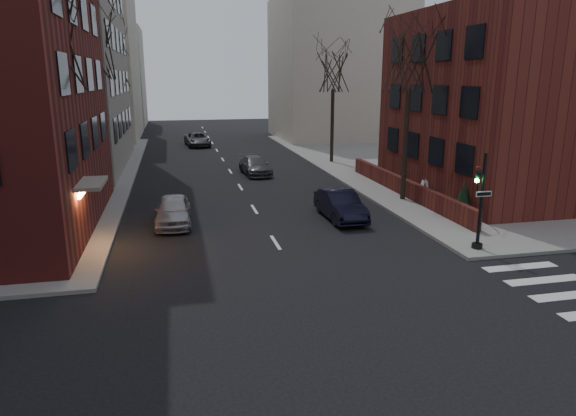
% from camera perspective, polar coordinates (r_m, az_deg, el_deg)
% --- Properties ---
extents(ground, '(160.00, 160.00, 0.00)m').
position_cam_1_polar(ground, '(12.31, 10.36, -21.14)').
color(ground, black).
rests_on(ground, ground).
extents(sidewalk_far_right, '(44.00, 44.00, 0.15)m').
position_cam_1_polar(sidewalk_far_right, '(51.78, 27.51, 4.97)').
color(sidewalk_far_right, gray).
rests_on(sidewalk_far_right, ground).
extents(building_right_brick, '(12.00, 14.00, 11.00)m').
position_cam_1_polar(building_right_brick, '(34.95, 24.09, 10.54)').
color(building_right_brick, maroon).
rests_on(building_right_brick, ground).
extents(low_wall_right, '(0.35, 16.00, 1.00)m').
position_cam_1_polar(low_wall_right, '(31.86, 12.70, 2.35)').
color(low_wall_right, maroon).
rests_on(low_wall_right, sidewalk_far_right).
extents(building_distant_la, '(14.00, 16.00, 18.00)m').
position_cam_1_polar(building_distant_la, '(65.09, -23.00, 14.97)').
color(building_distant_la, beige).
rests_on(building_distant_la, ground).
extents(building_distant_ra, '(14.00, 14.00, 16.00)m').
position_cam_1_polar(building_distant_ra, '(62.18, 5.55, 15.16)').
color(building_distant_ra, beige).
rests_on(building_distant_ra, ground).
extents(building_distant_lb, '(10.00, 12.00, 14.00)m').
position_cam_1_polar(building_distant_lb, '(81.63, -19.37, 13.54)').
color(building_distant_lb, beige).
rests_on(building_distant_lb, ground).
extents(traffic_signal, '(0.76, 0.44, 4.00)m').
position_cam_1_polar(traffic_signal, '(22.42, 20.50, 0.06)').
color(traffic_signal, black).
rests_on(traffic_signal, sidewalk_far_right).
extents(tree_left_a, '(4.18, 4.18, 10.26)m').
position_cam_1_polar(tree_left_a, '(23.65, -24.97, 16.42)').
color(tree_left_a, '#2D231C').
rests_on(tree_left_a, sidewalk_far_left).
extents(tree_left_b, '(4.40, 4.40, 10.80)m').
position_cam_1_polar(tree_left_b, '(35.50, -20.98, 16.41)').
color(tree_left_b, '#2D231C').
rests_on(tree_left_b, sidewalk_far_left).
extents(tree_left_c, '(3.96, 3.96, 9.72)m').
position_cam_1_polar(tree_left_c, '(49.38, -18.62, 14.75)').
color(tree_left_c, '#2D231C').
rests_on(tree_left_c, sidewalk_far_left).
extents(tree_right_a, '(3.96, 3.96, 9.72)m').
position_cam_1_polar(tree_right_a, '(30.10, 13.43, 15.78)').
color(tree_right_a, '#2D231C').
rests_on(tree_right_a, sidewalk_far_right).
extents(tree_right_b, '(3.74, 3.74, 9.18)m').
position_cam_1_polar(tree_right_b, '(43.14, 5.06, 14.98)').
color(tree_right_b, '#2D231C').
rests_on(tree_right_b, sidewalk_far_right).
extents(streetlamp_near, '(0.36, 0.36, 6.28)m').
position_cam_1_polar(streetlamp_near, '(31.54, -20.12, 8.31)').
color(streetlamp_near, black).
rests_on(streetlamp_near, sidewalk_far_left).
extents(streetlamp_far, '(0.36, 0.36, 6.28)m').
position_cam_1_polar(streetlamp_far, '(51.39, -17.38, 10.55)').
color(streetlamp_far, black).
rests_on(streetlamp_far, sidewalk_far_left).
extents(parked_sedan, '(1.66, 4.51, 1.47)m').
position_cam_1_polar(parked_sedan, '(26.35, 5.84, 0.33)').
color(parked_sedan, black).
rests_on(parked_sedan, ground).
extents(car_lane_silver, '(1.85, 4.31, 1.45)m').
position_cam_1_polar(car_lane_silver, '(25.80, -12.65, -0.28)').
color(car_lane_silver, '#9F9EA3').
rests_on(car_lane_silver, ground).
extents(car_lane_gray, '(2.16, 4.66, 1.32)m').
position_cam_1_polar(car_lane_gray, '(38.48, -3.67, 4.72)').
color(car_lane_gray, '#46474C').
rests_on(car_lane_gray, ground).
extents(car_lane_far, '(2.76, 5.24, 1.41)m').
position_cam_1_polar(car_lane_far, '(55.20, -10.03, 7.52)').
color(car_lane_far, '#404045').
rests_on(car_lane_far, ground).
extents(sandwich_board, '(0.57, 0.70, 0.99)m').
position_cam_1_polar(sandwich_board, '(31.61, 14.91, 2.11)').
color(sandwich_board, white).
rests_on(sandwich_board, sidewalk_far_right).
extents(evergreen_shrub, '(1.37, 1.37, 1.81)m').
position_cam_1_polar(evergreen_shrub, '(27.77, 18.90, 1.02)').
color(evergreen_shrub, black).
rests_on(evergreen_shrub, sidewalk_far_right).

